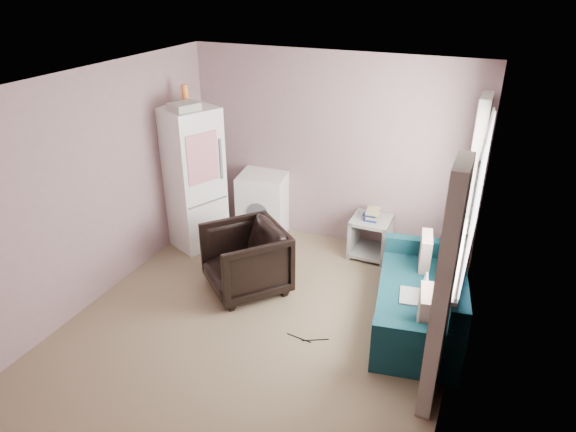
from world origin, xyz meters
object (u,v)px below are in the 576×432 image
at_px(armchair, 246,257).
at_px(washing_machine, 264,203).
at_px(fridge, 192,177).
at_px(sofa, 423,301).
at_px(side_table, 371,234).

xyz_separation_m(armchair, washing_machine, (-0.42, 1.34, 0.03)).
distance_m(fridge, sofa, 3.25).
distance_m(armchair, washing_machine, 1.41).
bearing_deg(washing_machine, armchair, -82.46).
bearing_deg(side_table, fridge, -166.19).
distance_m(washing_machine, side_table, 1.53).
xyz_separation_m(fridge, sofa, (3.12, -0.62, -0.65)).
bearing_deg(washing_machine, fridge, -150.84).
bearing_deg(armchair, side_table, 91.01).
xyz_separation_m(washing_machine, side_table, (1.52, -0.03, -0.15)).
height_order(armchair, sofa, armchair).
bearing_deg(washing_machine, side_table, -10.90).
height_order(fridge, washing_machine, fridge).
distance_m(armchair, fridge, 1.46).
xyz_separation_m(washing_machine, sofa, (2.39, -1.21, -0.17)).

